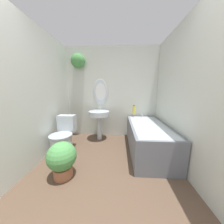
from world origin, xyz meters
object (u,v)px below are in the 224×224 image
Objects in this scene: toilet at (63,138)px; bathtub at (148,137)px; pedestal_sink at (99,117)px; shampoo_bottle at (134,110)px; potted_plant at (62,158)px.

bathtub is at bearing 5.45° from toilet.
pedestal_sink is at bearing 47.84° from toilet.
pedestal_sink is at bearing -170.60° from shampoo_bottle.
shampoo_bottle reaches higher than potted_plant.
pedestal_sink reaches higher than toilet.
potted_plant is at bearing -128.87° from shampoo_bottle.
potted_plant is at bearing -103.07° from pedestal_sink.
toilet is at bearing -132.16° from pedestal_sink.
toilet is 3.12× the size of shampoo_bottle.
toilet is 0.87× the size of pedestal_sink.
bathtub is 0.85m from shampoo_bottle.
pedestal_sink is 1.56× the size of potted_plant.
pedestal_sink reaches higher than potted_plant.
potted_plant is (-0.32, -1.36, -0.31)m from pedestal_sink.
pedestal_sink is 3.58× the size of shampoo_bottle.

